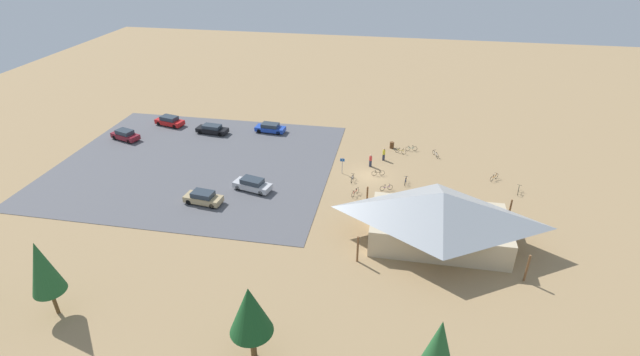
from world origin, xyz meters
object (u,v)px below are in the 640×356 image
at_px(pine_far_west, 439,348).
at_px(bicycle_teal_yard_left, 411,148).
at_px(bicycle_silver_yard_front, 436,154).
at_px(car_maroon_near_entry, 125,135).
at_px(car_black_inner_stall, 212,129).
at_px(pine_west, 42,267).
at_px(bicycle_purple_lone_west, 386,188).
at_px(bicycle_orange_trailside, 494,177).
at_px(lot_sign, 342,163).
at_px(visitor_by_pavilion, 371,160).
at_px(car_tan_end_stall, 203,198).
at_px(visitor_at_bikes, 384,154).
at_px(bicycle_yellow_near_sign, 400,151).
at_px(bicycle_red_mid_cluster, 355,192).
at_px(bicycle_blue_yard_right, 406,181).
at_px(bicycle_green_edge_south, 518,190).
at_px(bicycle_white_near_porch, 352,178).
at_px(bicycle_black_edge_north, 378,173).
at_px(trash_bin, 392,145).
at_px(pine_mideast, 250,311).
at_px(car_blue_back_corner, 270,128).
at_px(car_red_front_row, 170,121).
at_px(car_silver_far_end, 252,184).
at_px(bike_pavilion, 440,215).

height_order(pine_far_west, bicycle_teal_yard_left, pine_far_west).
height_order(bicycle_silver_yard_front, car_maroon_near_entry, car_maroon_near_entry).
bearing_deg(car_black_inner_stall, pine_west, 92.12).
height_order(pine_far_west, bicycle_purple_lone_west, pine_far_west).
bearing_deg(bicycle_orange_trailside, car_maroon_near_entry, -3.09).
distance_m(lot_sign, pine_far_west, 32.80).
bearing_deg(bicycle_orange_trailside, visitor_by_pavilion, -3.20).
xyz_separation_m(car_tan_end_stall, visitor_at_bikes, (-19.46, -14.73, 0.15)).
bearing_deg(pine_west, bicycle_purple_lone_west, -135.53).
distance_m(bicycle_yellow_near_sign, car_black_inner_stall, 28.19).
height_order(bicycle_red_mid_cluster, visitor_by_pavilion, visitor_by_pavilion).
distance_m(bicycle_blue_yard_right, bicycle_green_edge_south, 13.20).
bearing_deg(car_black_inner_stall, bicycle_white_near_porch, 154.62).
xyz_separation_m(bicycle_black_edge_north, car_maroon_near_entry, (37.22, -4.25, 0.43)).
bearing_deg(bicycle_red_mid_cluster, visitor_by_pavilion, -98.15).
bearing_deg(bicycle_teal_yard_left, lot_sign, 44.05).
bearing_deg(trash_bin, car_maroon_near_entry, 6.29).
bearing_deg(visitor_at_bikes, pine_mideast, 77.85).
bearing_deg(bicycle_orange_trailside, car_blue_back_corner, -16.54).
distance_m(bicycle_yellow_near_sign, bicycle_teal_yard_left, 1.84).
xyz_separation_m(bicycle_teal_yard_left, visitor_by_pavilion, (5.23, 5.75, 0.54)).
bearing_deg(car_tan_end_stall, pine_mideast, 121.78).
distance_m(bicycle_blue_yard_right, bicycle_silver_yard_front, 9.21).
xyz_separation_m(bicycle_orange_trailside, car_maroon_near_entry, (51.48, -2.78, 0.41)).
bearing_deg(bicycle_yellow_near_sign, bicycle_silver_yard_front, 178.69).
distance_m(bicycle_red_mid_cluster, bicycle_green_edge_south, 19.36).
distance_m(bicycle_silver_yard_front, bicycle_green_edge_south, 12.43).
xyz_separation_m(car_red_front_row, visitor_at_bikes, (-33.71, 6.06, 0.14)).
relative_size(trash_bin, bicycle_yellow_near_sign, 0.56).
relative_size(bicycle_teal_yard_left, bicycle_purple_lone_west, 1.05).
bearing_deg(bicycle_purple_lone_west, car_silver_far_end, 10.29).
bearing_deg(bicycle_green_edge_south, bicycle_black_edge_north, -4.49).
relative_size(bicycle_orange_trailside, car_silver_far_end, 0.27).
distance_m(bicycle_black_edge_north, bicycle_red_mid_cluster, 5.78).
height_order(bicycle_yellow_near_sign, bicycle_white_near_porch, bicycle_white_near_porch).
relative_size(bicycle_teal_yard_left, car_blue_back_corner, 0.35).
height_order(bicycle_purple_lone_west, visitor_by_pavilion, visitor_by_pavilion).
height_order(bicycle_black_edge_north, bicycle_orange_trailside, bicycle_orange_trailside).
relative_size(trash_bin, car_black_inner_stall, 0.18).
xyz_separation_m(bike_pavilion, car_tan_end_stall, (25.91, -2.46, -2.31)).
xyz_separation_m(lot_sign, visitor_at_bikes, (-4.96, -4.69, -0.49)).
bearing_deg(bike_pavilion, pine_mideast, 50.98).
distance_m(bicycle_black_edge_north, car_black_inner_stall, 27.04).
distance_m(car_maroon_near_entry, visitor_by_pavilion, 36.08).
bearing_deg(car_maroon_near_entry, bicycle_red_mid_cluster, 164.70).
distance_m(bicycle_silver_yard_front, visitor_by_pavilion, 9.65).
relative_size(bicycle_teal_yard_left, bicycle_orange_trailside, 1.23).
relative_size(pine_west, car_red_front_row, 1.49).
xyz_separation_m(bicycle_blue_yard_right, car_red_front_row, (36.78, -11.99, 0.41)).
bearing_deg(visitor_by_pavilion, trash_bin, -111.98).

